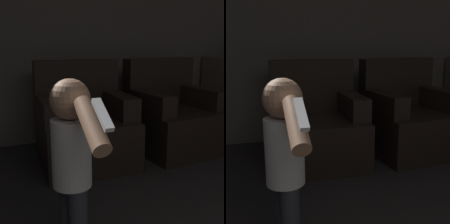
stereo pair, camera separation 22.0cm
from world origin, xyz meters
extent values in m
cube|color=#51493F|center=(0.00, 4.50, 1.30)|extent=(8.40, 0.05, 2.60)
cube|color=black|center=(-0.08, 3.71, 0.21)|extent=(0.83, 0.81, 0.42)
cube|color=black|center=(-0.06, 4.02, 0.67)|extent=(0.80, 0.19, 0.49)
cube|color=black|center=(-0.39, 3.72, 0.52)|extent=(0.19, 0.62, 0.20)
cube|color=black|center=(0.24, 3.70, 0.52)|extent=(0.19, 0.62, 0.20)
cube|color=black|center=(0.87, 3.71, 0.21)|extent=(0.86, 0.84, 0.42)
cube|color=black|center=(0.84, 4.01, 0.67)|extent=(0.81, 0.23, 0.49)
cube|color=black|center=(0.55, 3.68, 0.52)|extent=(0.22, 0.62, 0.20)
cube|color=black|center=(1.18, 3.74, 0.52)|extent=(0.22, 0.62, 0.20)
cylinder|color=#28282D|center=(-0.50, 2.54, 0.18)|extent=(0.10, 0.10, 0.36)
cylinder|color=#28282D|center=(-0.52, 2.65, 0.18)|extent=(0.10, 0.10, 0.36)
cylinder|color=#B7B2A8|center=(-0.51, 2.60, 0.54)|extent=(0.20, 0.20, 0.35)
sphere|color=#A37556|center=(-0.51, 2.60, 0.81)|extent=(0.20, 0.20, 0.20)
cylinder|color=#A37556|center=(-0.53, 2.72, 0.52)|extent=(0.08, 0.08, 0.29)
cylinder|color=#A37556|center=(-0.48, 2.35, 0.74)|extent=(0.08, 0.29, 0.22)
cube|color=white|center=(-0.48, 2.22, 0.82)|extent=(0.04, 0.16, 0.10)
camera|label=1|loc=(-0.89, 1.16, 1.08)|focal=50.00mm
camera|label=2|loc=(-0.68, 1.08, 1.08)|focal=50.00mm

